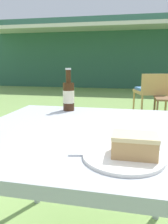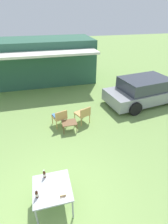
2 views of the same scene
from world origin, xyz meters
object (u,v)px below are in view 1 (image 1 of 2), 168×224
(patio_table, at_px, (79,142))
(cola_bottle_near, at_px, (69,95))
(wicker_chair_cushioned, at_px, (151,90))
(cake_on_plate, at_px, (129,150))

(patio_table, xyz_separation_m, cola_bottle_near, (-0.14, 0.35, 0.15))
(wicker_chair_cushioned, height_order, patio_table, wicker_chair_cushioned)
(cake_on_plate, relative_size, cola_bottle_near, 0.98)
(cake_on_plate, distance_m, cola_bottle_near, 0.70)
(patio_table, relative_size, cola_bottle_near, 3.68)
(wicker_chair_cushioned, xyz_separation_m, patio_table, (-0.62, -3.45, 0.17))
(cake_on_plate, xyz_separation_m, cola_bottle_near, (-0.35, 0.60, 0.06))
(patio_table, height_order, cake_on_plate, cake_on_plate)
(wicker_chair_cushioned, xyz_separation_m, cake_on_plate, (-0.41, -3.71, 0.25))
(patio_table, bearing_deg, cake_on_plate, -51.14)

